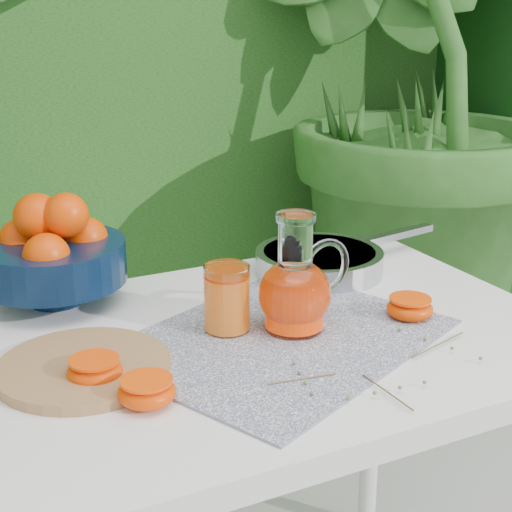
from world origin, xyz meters
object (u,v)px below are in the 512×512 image
juice_pitcher (296,290)px  saute_pan (321,260)px  cutting_board (84,368)px  white_table (261,378)px  fruit_bowl (53,253)px

juice_pitcher → saute_pan: bearing=50.7°
cutting_board → saute_pan: size_ratio=0.56×
white_table → juice_pitcher: size_ratio=5.02×
white_table → cutting_board: size_ratio=3.86×
fruit_bowl → cutting_board: bearing=-95.5°
cutting_board → juice_pitcher: juice_pitcher is taller
fruit_bowl → saute_pan: fruit_bowl is taller
cutting_board → saute_pan: 0.58m
white_table → cutting_board: 0.31m
white_table → saute_pan: saute_pan is taller
saute_pan → juice_pitcher: bearing=-129.3°
cutting_board → saute_pan: bearing=21.9°
fruit_bowl → juice_pitcher: 0.45m
fruit_bowl → saute_pan: 0.52m
cutting_board → fruit_bowl: 0.31m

